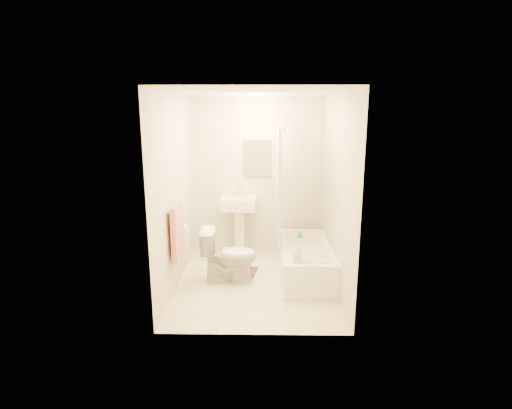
{
  "coord_description": "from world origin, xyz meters",
  "views": [
    {
      "loc": [
        0.09,
        -4.79,
        2.17
      ],
      "look_at": [
        0.0,
        0.25,
        1.0
      ],
      "focal_mm": 28.0,
      "sensor_mm": 36.0,
      "label": 1
    }
  ],
  "objects_px": {
    "toilet": "(229,256)",
    "bathtub": "(305,260)",
    "bath_mat": "(236,271)",
    "soap_bottle": "(298,254)",
    "sink": "(239,224)"
  },
  "relations": [
    {
      "from": "sink",
      "to": "soap_bottle",
      "type": "distance_m",
      "value": 1.55
    },
    {
      "from": "toilet",
      "to": "bathtub",
      "type": "height_order",
      "value": "toilet"
    },
    {
      "from": "bath_mat",
      "to": "soap_bottle",
      "type": "bearing_deg",
      "value": -41.11
    },
    {
      "from": "sink",
      "to": "toilet",
      "type": "bearing_deg",
      "value": -91.24
    },
    {
      "from": "soap_bottle",
      "to": "bath_mat",
      "type": "bearing_deg",
      "value": 138.89
    },
    {
      "from": "bathtub",
      "to": "toilet",
      "type": "bearing_deg",
      "value": -168.88
    },
    {
      "from": "bathtub",
      "to": "soap_bottle",
      "type": "distance_m",
      "value": 0.69
    },
    {
      "from": "toilet",
      "to": "bath_mat",
      "type": "distance_m",
      "value": 0.46
    },
    {
      "from": "bathtub",
      "to": "bath_mat",
      "type": "distance_m",
      "value": 0.98
    },
    {
      "from": "bathtub",
      "to": "soap_bottle",
      "type": "height_order",
      "value": "soap_bottle"
    },
    {
      "from": "sink",
      "to": "soap_bottle",
      "type": "relative_size",
      "value": 5.04
    },
    {
      "from": "sink",
      "to": "soap_bottle",
      "type": "bearing_deg",
      "value": -56.42
    },
    {
      "from": "bath_mat",
      "to": "bathtub",
      "type": "bearing_deg",
      "value": -5.67
    },
    {
      "from": "bath_mat",
      "to": "soap_bottle",
      "type": "distance_m",
      "value": 1.17
    },
    {
      "from": "toilet",
      "to": "bathtub",
      "type": "distance_m",
      "value": 1.05
    }
  ]
}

